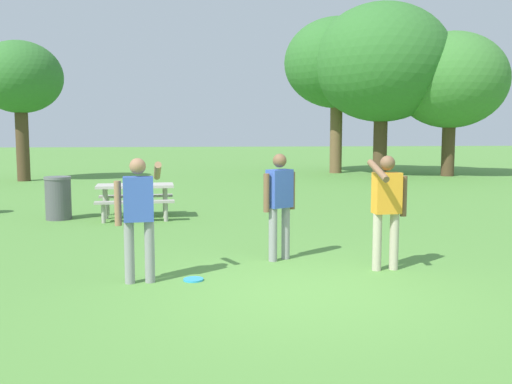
# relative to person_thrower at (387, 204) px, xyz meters

# --- Properties ---
(ground_plane) EXTENTS (120.00, 120.00, 0.00)m
(ground_plane) POSITION_rel_person_thrower_xyz_m (-1.39, -0.95, -0.96)
(ground_plane) COLOR #568E3D
(person_thrower) EXTENTS (0.61, 0.71, 1.64)m
(person_thrower) POSITION_rel_person_thrower_xyz_m (0.00, 0.00, 0.00)
(person_thrower) COLOR #B7AD93
(person_thrower) RESTS_ON ground
(person_catcher) EXTENTS (0.61, 0.71, 1.64)m
(person_catcher) POSITION_rel_person_thrower_xyz_m (-3.43, -0.30, 0.00)
(person_catcher) COLOR gray
(person_catcher) RESTS_ON ground
(person_bystander) EXTENTS (0.53, 0.39, 1.64)m
(person_bystander) POSITION_rel_person_thrower_xyz_m (-1.42, 0.80, -0.02)
(person_bystander) COLOR gray
(person_bystander) RESTS_ON ground
(frisbee) EXTENTS (0.27, 0.27, 0.03)m
(frisbee) POSITION_rel_person_thrower_xyz_m (-2.74, -0.27, -0.95)
(frisbee) COLOR #2D9EDB
(frisbee) RESTS_ON ground
(picnic_table_near) EXTENTS (1.80, 1.54, 0.77)m
(picnic_table_near) POSITION_rel_person_thrower_xyz_m (-4.03, 5.32, -0.40)
(picnic_table_near) COLOR #B2ADA3
(picnic_table_near) RESTS_ON ground
(trash_can_beside_table) EXTENTS (0.59, 0.59, 0.96)m
(trash_can_beside_table) POSITION_rel_person_thrower_xyz_m (-5.72, 5.34, -0.48)
(trash_can_beside_table) COLOR #515156
(trash_can_beside_table) RESTS_ON ground
(tree_tall_left) EXTENTS (3.24, 3.24, 5.38)m
(tree_tall_left) POSITION_rel_person_thrower_xyz_m (-9.29, 15.43, 2.98)
(tree_tall_left) COLOR #4C3823
(tree_tall_left) RESTS_ON ground
(tree_broad_center) EXTENTS (4.80, 4.80, 7.05)m
(tree_broad_center) POSITION_rel_person_thrower_xyz_m (3.84, 18.19, 4.01)
(tree_broad_center) COLOR brown
(tree_broad_center) RESTS_ON ground
(tree_far_right) EXTENTS (5.96, 5.96, 7.39)m
(tree_far_right) POSITION_rel_person_thrower_xyz_m (5.43, 16.66, 3.88)
(tree_far_right) COLOR #4C3823
(tree_far_right) RESTS_ON ground
(tree_slender_mid) EXTENTS (4.77, 4.77, 6.11)m
(tree_slender_mid) POSITION_rel_person_thrower_xyz_m (8.21, 15.92, 3.10)
(tree_slender_mid) COLOR #4C3823
(tree_slender_mid) RESTS_ON ground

